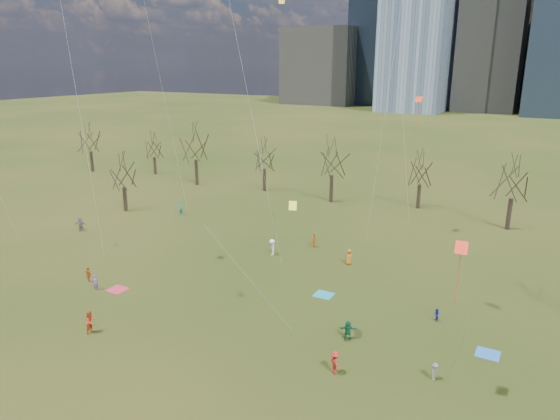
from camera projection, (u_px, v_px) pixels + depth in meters
The scene contains 19 objects.
ground at pixel (201, 342), 36.64m from camera, with size 500.00×500.00×0.00m, color black.
downtown_skyline at pixel (512, 14), 203.19m from camera, with size 212.50×78.00×118.00m.
bare_tree_row at pixel (372, 169), 66.13m from camera, with size 113.04×29.80×9.50m.
blanket_teal at pixel (324, 295), 44.00m from camera, with size 1.60×1.50×0.03m, color teal.
blanket_navy at pixel (488, 354), 35.07m from camera, with size 1.60×1.50×0.03m, color blue.
blanket_crimson at pixel (117, 289), 45.03m from camera, with size 1.60×1.50×0.03m, color #C72742.
person_2 at pixel (91, 322), 37.62m from camera, with size 0.88×0.69×1.81m, color #C33E1B.
person_3 at pixel (435, 371), 32.07m from camera, with size 0.78×0.45×1.21m, color slate.
person_4 at pixel (89, 274), 46.53m from camera, with size 0.84×0.35×1.43m, color #CB4F16.
person_5 at pixel (348, 330), 36.81m from camera, with size 1.39×0.44×1.50m, color #186F47.
person_7 at pixel (95, 282), 44.86m from camera, with size 0.53×0.35×1.45m, color #8750A0.
person_8 at pixel (436, 315), 39.35m from camera, with size 0.54×0.42×1.12m, color #242397.
person_9 at pixel (272, 247), 52.97m from camera, with size 1.12×0.64×1.73m, color white.
person_11 at pixel (81, 224), 60.48m from camera, with size 1.64×0.52×1.77m, color slate.
person_12 at pixel (349, 257), 50.44m from camera, with size 0.79×0.51×1.62m, color orange.
person_13 at pixel (181, 208), 67.00m from camera, with size 0.66×0.43×1.82m, color #1A7564.
person_15 at pixel (335, 363), 32.67m from camera, with size 1.03×0.59×1.60m, color #B21E19.
person_16 at pixel (314, 241), 55.15m from camera, with size 0.94×0.39×1.60m, color orange.
kites_airborne at pixel (337, 125), 41.92m from camera, with size 62.59×37.84×33.71m.
Camera 1 is at (20.87, -25.46, 19.67)m, focal length 32.00 mm.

